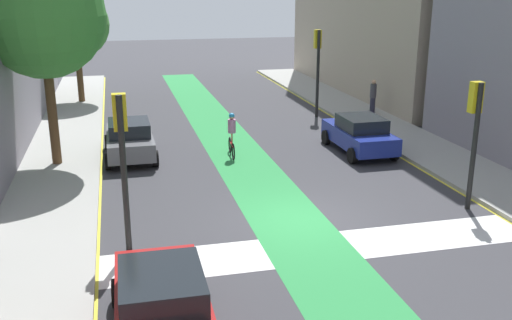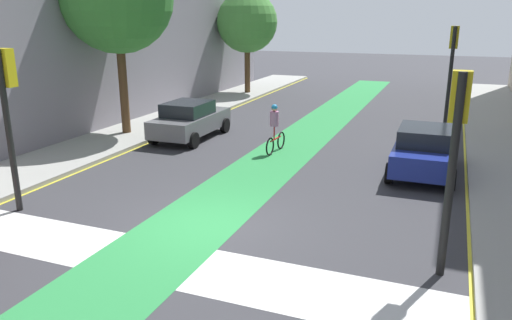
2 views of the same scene
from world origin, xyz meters
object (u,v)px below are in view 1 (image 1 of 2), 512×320
(traffic_signal_near_right, at_px, (475,121))
(car_grey_left_far, at_px, (130,139))
(traffic_signal_far_right, at_px, (318,57))
(cyclist_in_lane, at_px, (232,134))
(traffic_signal_near_left, at_px, (122,143))
(car_red_left_near, at_px, (162,304))
(pedestrian_sidewalk_right_a, at_px, (373,96))
(street_tree_far, at_px, (75,25))
(car_blue_right_far, at_px, (359,134))
(street_tree_near, at_px, (42,16))

(traffic_signal_near_right, relative_size, car_grey_left_far, 0.95)
(traffic_signal_near_right, height_order, traffic_signal_far_right, traffic_signal_far_right)
(car_grey_left_far, xyz_separation_m, cyclist_in_lane, (4.06, -0.85, 0.17))
(traffic_signal_near_left, bearing_deg, car_red_left_near, -83.12)
(traffic_signal_near_right, bearing_deg, traffic_signal_far_right, 91.06)
(cyclist_in_lane, bearing_deg, traffic_signal_near_right, -49.94)
(traffic_signal_far_right, relative_size, car_grey_left_far, 1.08)
(pedestrian_sidewalk_right_a, relative_size, street_tree_far, 0.28)
(cyclist_in_lane, relative_size, street_tree_far, 0.29)
(traffic_signal_near_right, xyz_separation_m, street_tree_far, (-12.59, 20.23, 1.76))
(traffic_signal_near_right, distance_m, traffic_signal_near_left, 10.54)
(traffic_signal_near_left, relative_size, car_grey_left_far, 1.00)
(traffic_signal_near_left, xyz_separation_m, car_grey_left_far, (0.35, 8.64, -2.15))
(traffic_signal_near_right, relative_size, car_red_left_near, 0.95)
(car_red_left_near, xyz_separation_m, car_blue_right_far, (9.22, 11.64, 0.00))
(traffic_signal_near_left, height_order, car_blue_right_far, traffic_signal_near_left)
(car_grey_left_far, bearing_deg, car_red_left_near, -89.18)
(traffic_signal_near_right, height_order, traffic_signal_near_left, traffic_signal_near_left)
(cyclist_in_lane, bearing_deg, traffic_signal_near_left, -119.53)
(car_blue_right_far, distance_m, cyclist_in_lane, 5.38)
(traffic_signal_near_left, bearing_deg, traffic_signal_far_right, 53.92)
(car_blue_right_far, height_order, cyclist_in_lane, cyclist_in_lane)
(street_tree_near, bearing_deg, pedestrian_sidewalk_right_a, 19.39)
(traffic_signal_far_right, height_order, car_red_left_near, traffic_signal_far_right)
(traffic_signal_far_right, relative_size, cyclist_in_lane, 2.46)
(car_red_left_near, height_order, street_tree_near, street_tree_near)
(traffic_signal_near_right, bearing_deg, street_tree_far, 121.89)
(traffic_signal_far_right, distance_m, car_blue_right_far, 7.34)
(traffic_signal_far_right, height_order, street_tree_near, street_tree_near)
(street_tree_near, bearing_deg, street_tree_far, 88.17)
(traffic_signal_far_right, bearing_deg, car_grey_left_far, -151.15)
(traffic_signal_far_right, relative_size, car_blue_right_far, 1.08)
(car_red_left_near, bearing_deg, traffic_signal_far_right, 62.31)
(car_red_left_near, distance_m, cyclist_in_lane, 12.84)
(traffic_signal_near_left, bearing_deg, street_tree_far, 95.67)
(traffic_signal_near_left, height_order, traffic_signal_far_right, traffic_signal_far_right)
(car_blue_right_far, bearing_deg, traffic_signal_far_right, 85.69)
(car_blue_right_far, xyz_separation_m, street_tree_near, (-12.22, 0.89, 4.91))
(car_grey_left_far, bearing_deg, traffic_signal_near_left, -92.32)
(car_blue_right_far, height_order, pedestrian_sidewalk_right_a, pedestrian_sidewalk_right_a)
(traffic_signal_near_right, bearing_deg, car_blue_right_far, 96.61)
(street_tree_far, bearing_deg, car_blue_right_far, -48.92)
(car_grey_left_far, xyz_separation_m, pedestrian_sidewalk_right_a, (12.97, 4.99, 0.27))
(traffic_signal_far_right, distance_m, pedestrian_sidewalk_right_a, 3.73)
(car_grey_left_far, xyz_separation_m, street_tree_far, (-2.41, 12.10, 3.78))
(traffic_signal_near_left, distance_m, street_tree_near, 8.88)
(car_red_left_near, relative_size, cyclist_in_lane, 2.28)
(traffic_signal_near_left, relative_size, street_tree_near, 0.53)
(pedestrian_sidewalk_right_a, bearing_deg, street_tree_near, -160.61)
(car_red_left_near, distance_m, street_tree_far, 25.61)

